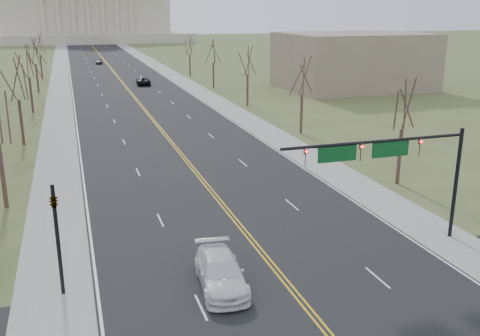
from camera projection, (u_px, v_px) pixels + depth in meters
road at (116, 75)px, 119.22m from camera, size 20.00×380.00×0.01m
cross_road at (329, 334)px, 24.30m from camera, size 120.00×14.00×0.01m
sidewalk_left at (60, 77)px, 115.72m from camera, size 4.00×380.00×0.03m
sidewalk_right at (170, 73)px, 122.72m from camera, size 4.00×380.00×0.03m
center_line at (116, 75)px, 119.22m from camera, size 0.42×380.00×0.01m
edge_line_left at (71, 77)px, 116.36m from camera, size 0.15×380.00×0.01m
edge_line_right at (160, 74)px, 122.08m from camera, size 0.15×380.00×0.01m
capitol at (86, 9)px, 242.86m from camera, size 90.00×60.00×50.00m
signal_mast at (389, 157)px, 31.67m from camera, size 12.12×0.44×7.20m
signal_left at (56, 227)px, 26.73m from camera, size 0.32×0.36×6.00m
tree_r_0 at (404, 107)px, 43.38m from camera, size 3.74×3.74×8.50m
tree_r_1 at (303, 78)px, 61.64m from camera, size 3.74×3.74×8.50m
tree_l_1 at (17, 81)px, 56.13m from camera, size 3.96×3.96×9.00m
tree_r_2 at (248, 62)px, 79.89m from camera, size 3.74×3.74×8.50m
tree_l_2 at (28, 63)px, 74.38m from camera, size 3.96×3.96×9.00m
tree_r_3 at (213, 52)px, 98.14m from camera, size 3.74×3.74×8.50m
tree_l_3 at (34, 53)px, 92.64m from camera, size 3.96×3.96×9.00m
tree_r_4 at (189, 45)px, 116.40m from camera, size 3.74×3.74×8.50m
tree_l_4 at (39, 45)px, 110.89m from camera, size 3.96×3.96×9.00m
bldg_right_mass at (353, 61)px, 98.44m from camera, size 25.00×20.00×10.00m
car_sb_inner_second at (221, 272)px, 28.25m from camera, size 2.84×5.89×1.65m
car_far_nb at (143, 81)px, 103.73m from camera, size 2.88×5.61×1.52m
car_far_sb at (99, 61)px, 143.53m from camera, size 2.16×4.55×1.50m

